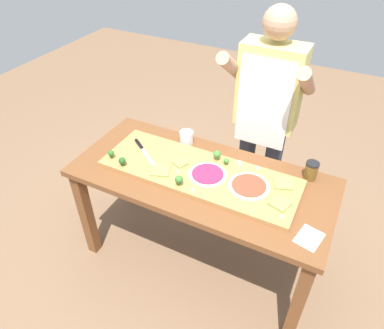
{
  "coord_description": "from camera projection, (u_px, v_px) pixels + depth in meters",
  "views": [
    {
      "loc": [
        0.69,
        -1.5,
        2.19
      ],
      "look_at": [
        -0.04,
        -0.04,
        0.89
      ],
      "focal_mm": 33.06,
      "sensor_mm": 36.0,
      "label": 1
    }
  ],
  "objects": [
    {
      "name": "ground_plane",
      "position": [
        200.0,
        256.0,
        2.65
      ],
      "size": [
        8.0,
        8.0,
        0.0
      ],
      "primitive_type": "plane",
      "color": "brown"
    },
    {
      "name": "prep_table",
      "position": [
        201.0,
        189.0,
        2.23
      ],
      "size": [
        1.6,
        0.72,
        0.79
      ],
      "color": "brown",
      "rests_on": "ground"
    },
    {
      "name": "cutting_board",
      "position": [
        199.0,
        173.0,
        2.15
      ],
      "size": [
        1.22,
        0.42,
        0.03
      ],
      "primitive_type": "cube",
      "color": "#B27F47",
      "rests_on": "prep_table"
    },
    {
      "name": "chefs_knife",
      "position": [
        142.0,
        149.0,
        2.32
      ],
      "size": [
        0.27,
        0.2,
        0.02
      ],
      "color": "#B7BABF",
      "rests_on": "cutting_board"
    },
    {
      "name": "pizza_whole_tomato_red",
      "position": [
        249.0,
        186.0,
        2.03
      ],
      "size": [
        0.24,
        0.24,
        0.02
      ],
      "color": "beige",
      "rests_on": "cutting_board"
    },
    {
      "name": "pizza_whole_beet_magenta",
      "position": [
        208.0,
        174.0,
        2.11
      ],
      "size": [
        0.23,
        0.23,
        0.02
      ],
      "color": "beige",
      "rests_on": "cutting_board"
    },
    {
      "name": "pizza_slice_far_left",
      "position": [
        283.0,
        184.0,
        2.05
      ],
      "size": [
        0.13,
        0.13,
        0.01
      ],
      "primitive_type": "cube",
      "rotation": [
        0.0,
        0.0,
        0.37
      ],
      "color": "#899E4C",
      "rests_on": "cutting_board"
    },
    {
      "name": "pizza_slice_center",
      "position": [
        161.0,
        170.0,
        2.14
      ],
      "size": [
        0.14,
        0.14,
        0.01
      ],
      "primitive_type": "cube",
      "rotation": [
        0.0,
        0.0,
        0.36
      ],
      "color": "#899E4C",
      "rests_on": "cutting_board"
    },
    {
      "name": "pizza_slice_near_right",
      "position": [
        280.0,
        203.0,
        1.92
      ],
      "size": [
        0.12,
        0.12,
        0.01
      ],
      "primitive_type": "cube",
      "rotation": [
        0.0,
        0.0,
        -0.31
      ],
      "color": "#899E4C",
      "rests_on": "cutting_board"
    },
    {
      "name": "pizza_slice_near_left",
      "position": [
        180.0,
        163.0,
        2.2
      ],
      "size": [
        0.1,
        0.1,
        0.01
      ],
      "primitive_type": "cube",
      "rotation": [
        0.0,
        0.0,
        -0.4
      ],
      "color": "#899E4C",
      "rests_on": "cutting_board"
    },
    {
      "name": "broccoli_floret_center_left",
      "position": [
        217.0,
        155.0,
        2.21
      ],
      "size": [
        0.05,
        0.05,
        0.07
      ],
      "color": "#487A23",
      "rests_on": "cutting_board"
    },
    {
      "name": "broccoli_floret_back_right",
      "position": [
        111.0,
        154.0,
        2.23
      ],
      "size": [
        0.04,
        0.04,
        0.06
      ],
      "color": "#366618",
      "rests_on": "cutting_board"
    },
    {
      "name": "broccoli_floret_back_mid",
      "position": [
        122.0,
        161.0,
        2.17
      ],
      "size": [
        0.04,
        0.04,
        0.06
      ],
      "color": "#2C5915",
      "rests_on": "cutting_board"
    },
    {
      "name": "broccoli_floret_front_right",
      "position": [
        226.0,
        161.0,
        2.18
      ],
      "size": [
        0.04,
        0.04,
        0.05
      ],
      "color": "#487A23",
      "rests_on": "cutting_board"
    },
    {
      "name": "broccoli_floret_front_left",
      "position": [
        179.0,
        180.0,
        2.02
      ],
      "size": [
        0.05,
        0.05,
        0.07
      ],
      "color": "#3F7220",
      "rests_on": "cutting_board"
    },
    {
      "name": "cheese_crumble_a",
      "position": [
        282.0,
        217.0,
        1.84
      ],
      "size": [
        0.02,
        0.02,
        0.01
      ],
      "primitive_type": "cube",
      "rotation": [
        0.0,
        0.0,
        1.32
      ],
      "color": "silver",
      "rests_on": "cutting_board"
    },
    {
      "name": "cheese_crumble_b",
      "position": [
        193.0,
        191.0,
        2.0
      ],
      "size": [
        0.02,
        0.02,
        0.02
      ],
      "primitive_type": "cube",
      "rotation": [
        0.0,
        0.0,
        0.47
      ],
      "color": "silver",
      "rests_on": "cutting_board"
    },
    {
      "name": "cheese_crumble_c",
      "position": [
        258.0,
        168.0,
        2.15
      ],
      "size": [
        0.02,
        0.02,
        0.02
      ],
      "primitive_type": "cube",
      "rotation": [
        0.0,
        0.0,
        1.35
      ],
      "color": "silver",
      "rests_on": "cutting_board"
    },
    {
      "name": "cheese_crumble_d",
      "position": [
        240.0,
        163.0,
        2.19
      ],
      "size": [
        0.03,
        0.03,
        0.02
      ],
      "primitive_type": "cube",
      "rotation": [
        0.0,
        0.0,
        0.36
      ],
      "color": "white",
      "rests_on": "cutting_board"
    },
    {
      "name": "cheese_crumble_e",
      "position": [
        178.0,
        171.0,
        2.13
      ],
      "size": [
        0.02,
        0.02,
        0.02
      ],
      "primitive_type": "cube",
      "rotation": [
        0.0,
        0.0,
        0.63
      ],
      "color": "white",
      "rests_on": "cutting_board"
    },
    {
      "name": "flour_cup",
      "position": [
        187.0,
        138.0,
        2.4
      ],
      "size": [
        0.09,
        0.09,
        0.09
      ],
      "color": "white",
      "rests_on": "prep_table"
    },
    {
      "name": "sauce_jar",
      "position": [
        311.0,
        171.0,
        2.1
      ],
      "size": [
        0.08,
        0.08,
        0.12
      ],
      "color": "brown",
      "rests_on": "prep_table"
    },
    {
      "name": "recipe_note",
      "position": [
        309.0,
        238.0,
        1.78
      ],
      "size": [
        0.14,
        0.17,
        0.0
      ],
      "primitive_type": "cube",
      "rotation": [
        0.0,
        0.0,
        -0.21
      ],
      "color": "white",
      "rests_on": "prep_table"
    },
    {
      "name": "cook_center",
      "position": [
        266.0,
        111.0,
        2.36
      ],
      "size": [
        0.54,
        0.39,
        1.67
      ],
      "color": "#333847",
      "rests_on": "ground"
    }
  ]
}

